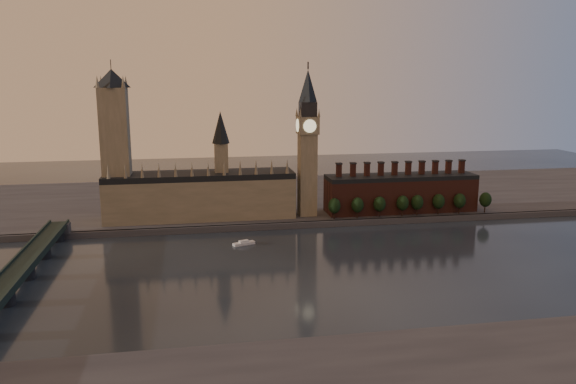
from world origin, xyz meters
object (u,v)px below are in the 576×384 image
victoria_tower (115,141)px  river_boat (244,243)px  big_ben (308,141)px  westminster_bridge (15,278)px

victoria_tower → river_boat: bearing=-36.1°
victoria_tower → river_boat: size_ratio=7.58×
victoria_tower → big_ben: size_ratio=1.01×
victoria_tower → river_boat: (79.36, -57.80, -58.04)m
westminster_bridge → victoria_tower: bearing=73.4°
big_ben → river_boat: size_ratio=7.51×
big_ben → westminster_bridge: size_ratio=0.54×
victoria_tower → westminster_bridge: size_ratio=0.54×
victoria_tower → big_ben: victoria_tower is taller
victoria_tower → westminster_bridge: bearing=-106.6°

